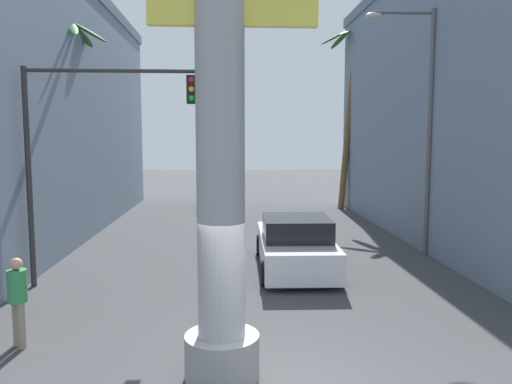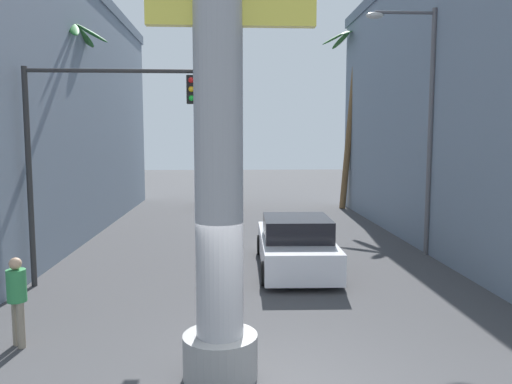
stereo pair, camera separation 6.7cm
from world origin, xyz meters
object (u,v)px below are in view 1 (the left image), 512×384
Objects in this scene: palm_tree_far_right at (349,97)px; car_lead at (295,245)px; street_lamp at (421,111)px; traffic_light_mast at (89,132)px; palm_tree_mid_left at (71,117)px; car_far at (218,194)px; pedestrian_curb_left at (18,295)px; neon_sign_pole at (220,57)px.

car_lead is at bearing -109.97° from palm_tree_far_right.
palm_tree_far_right reaches higher than street_lamp.
traffic_light_mast is 5.62m from palm_tree_mid_left.
pedestrian_curb_left is (-3.25, -18.34, 0.23)m from car_far.
neon_sign_pole reaches higher than street_lamp.
palm_tree_mid_left is at bearing 111.16° from traffic_light_mast.
neon_sign_pole is 6.25m from traffic_light_mast.
palm_tree_far_right is 5.75× the size of pedestrian_curb_left.
car_lead is at bearing -27.56° from palm_tree_mid_left.
neon_sign_pole reaches higher than car_far.
pedestrian_curb_left is (-0.34, -3.80, -2.96)m from traffic_light_mast.
car_far is at bearing 79.94° from pedestrian_curb_left.
neon_sign_pole reaches higher than palm_tree_far_right.
neon_sign_pole is 1.14× the size of palm_tree_far_right.
street_lamp is 12.52m from pedestrian_curb_left.
traffic_light_mast is 4.83m from pedestrian_curb_left.
car_far is at bearing 173.66° from palm_tree_far_right.
traffic_light_mast is at bearing -68.84° from palm_tree_mid_left.
neon_sign_pole is 10.20m from street_lamp.
car_far is 18.63m from pedestrian_curb_left.
car_lead is 14.21m from palm_tree_far_right.
car_far is at bearing 62.15° from palm_tree_mid_left.
street_lamp is 1.55× the size of car_lead.
palm_tree_mid_left is at bearing 152.44° from car_lead.
car_lead is 1.16× the size of car_far.
car_lead is 13.42m from car_far.
street_lamp is 11.82m from palm_tree_mid_left.
neon_sign_pole is 1.39× the size of street_lamp.
palm_tree_mid_left reaches higher than car_lead.
palm_tree_mid_left reaches higher than pedestrian_curb_left.
street_lamp is 4.72× the size of pedestrian_curb_left.
car_lead is 9.18m from palm_tree_mid_left.
street_lamp is 13.96m from car_far.
traffic_light_mast reaches higher than pedestrian_curb_left.
palm_tree_mid_left is at bearing 100.51° from pedestrian_curb_left.
pedestrian_curb_left is at bearing -95.17° from traffic_light_mast.
pedestrian_curb_left is (-5.73, -5.15, 0.26)m from car_lead.
palm_tree_mid_left is (-11.59, 2.31, -0.13)m from street_lamp.
palm_tree_mid_left is at bearing -144.34° from palm_tree_far_right.
palm_tree_mid_left is at bearing 168.73° from street_lamp.
car_far is at bearing 119.81° from street_lamp.
traffic_light_mast is at bearing -125.74° from palm_tree_far_right.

